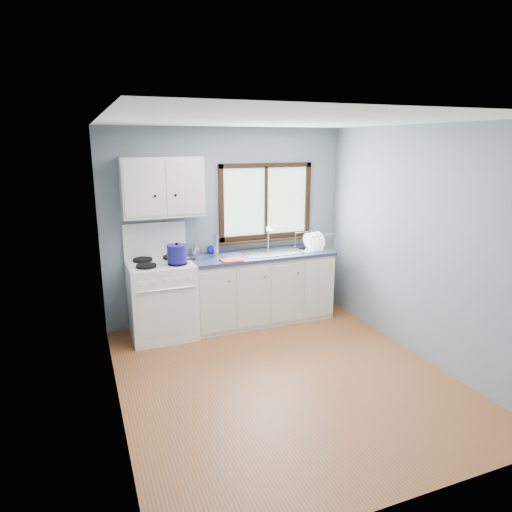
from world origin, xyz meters
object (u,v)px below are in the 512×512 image
object	(u,v)px
base_cabinets	(261,291)
skillet	(177,260)
gas_range	(162,297)
utensil_crock	(196,250)
dish_rack	(315,245)
thermos	(216,246)
stockpot	(177,253)
sink	(274,257)

from	to	relation	value
base_cabinets	skillet	xyz separation A→B (m)	(-1.13, -0.16, 0.57)
gas_range	utensil_crock	world-z (taller)	gas_range
gas_range	utensil_crock	size ratio (longest dim) A/B	3.96
dish_rack	skillet	bearing A→B (deg)	170.68
gas_range	thermos	distance (m)	0.92
thermos	base_cabinets	bearing A→B (deg)	-6.97
stockpot	utensil_crock	xyz separation A→B (m)	(0.33, 0.40, -0.07)
sink	dish_rack	bearing A→B (deg)	-4.27
base_cabinets	utensil_crock	bearing A→B (deg)	165.54
base_cabinets	utensil_crock	size ratio (longest dim) A/B	5.39
stockpot	gas_range	bearing A→B (deg)	135.55
base_cabinets	stockpot	xyz separation A→B (m)	(-1.13, -0.19, 0.66)
base_cabinets	skillet	bearing A→B (deg)	-171.84
base_cabinets	utensil_crock	world-z (taller)	utensil_crock
skillet	sink	bearing A→B (deg)	20.17
stockpot	utensil_crock	distance (m)	0.52
skillet	utensil_crock	bearing A→B (deg)	61.69
gas_range	stockpot	world-z (taller)	gas_range
gas_range	base_cabinets	size ratio (longest dim) A/B	0.74
skillet	stockpot	distance (m)	0.09
dish_rack	base_cabinets	bearing A→B (deg)	163.80
stockpot	utensil_crock	world-z (taller)	utensil_crock
sink	utensil_crock	world-z (taller)	utensil_crock
stockpot	utensil_crock	size ratio (longest dim) A/B	0.92
utensil_crock	dish_rack	bearing A→B (deg)	-9.13
sink	gas_range	bearing A→B (deg)	-179.29
base_cabinets	thermos	distance (m)	0.87
gas_range	sink	bearing A→B (deg)	0.71
gas_range	skillet	xyz separation A→B (m)	(0.18, -0.14, 0.49)
gas_range	thermos	xyz separation A→B (m)	(0.72, 0.09, 0.56)
base_cabinets	stockpot	world-z (taller)	stockpot
base_cabinets	dish_rack	size ratio (longest dim) A/B	3.59
thermos	dish_rack	world-z (taller)	thermos
gas_range	utensil_crock	bearing A→B (deg)	24.21
base_cabinets	thermos	world-z (taller)	thermos
sink	utensil_crock	xyz separation A→B (m)	(-0.98, 0.21, 0.13)
skillet	stockpot	xyz separation A→B (m)	(-0.00, -0.03, 0.08)
dish_rack	gas_range	bearing A→B (deg)	166.40
stockpot	dish_rack	size ratio (longest dim) A/B	0.61
dish_rack	utensil_crock	bearing A→B (deg)	157.96
skillet	thermos	bearing A→B (deg)	36.29
stockpot	utensil_crock	bearing A→B (deg)	50.61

